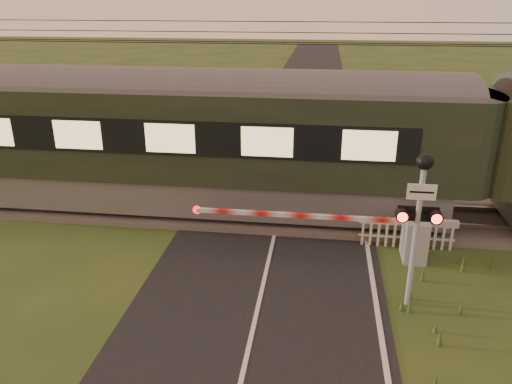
# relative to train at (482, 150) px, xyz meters

# --- Properties ---
(ground) EXTENTS (160.00, 160.00, 0.00)m
(ground) POSITION_rel_train_xyz_m (-6.09, -6.50, -2.48)
(ground) COLOR #264018
(ground) RESTS_ON ground
(road) EXTENTS (6.00, 140.00, 0.03)m
(road) POSITION_rel_train_xyz_m (-6.07, -6.73, -2.47)
(road) COLOR black
(road) RESTS_ON ground
(track_bed) EXTENTS (140.00, 3.40, 0.39)m
(track_bed) POSITION_rel_train_xyz_m (-6.09, 0.00, -2.41)
(track_bed) COLOR #47423D
(track_bed) RESTS_ON ground
(overhead_wires) EXTENTS (120.00, 0.62, 0.62)m
(overhead_wires) POSITION_rel_train_xyz_m (-6.09, 0.00, 3.25)
(overhead_wires) COLOR black
(overhead_wires) RESTS_ON ground
(train) EXTENTS (47.08, 3.25, 4.40)m
(train) POSITION_rel_train_xyz_m (0.00, 0.00, 0.00)
(train) COLOR slate
(train) RESTS_ON ground
(boom_gate) EXTENTS (7.29, 0.93, 1.23)m
(boom_gate) POSITION_rel_train_xyz_m (-2.48, -2.53, -1.80)
(boom_gate) COLOR gray
(boom_gate) RESTS_ON ground
(crossing_signal) EXTENTS (0.94, 0.37, 3.71)m
(crossing_signal) POSITION_rel_train_xyz_m (-2.62, -4.81, 0.07)
(crossing_signal) COLOR gray
(crossing_signal) RESTS_ON ground
(picket_fence) EXTENTS (2.70, 0.08, 0.92)m
(picket_fence) POSITION_rel_train_xyz_m (-2.25, -1.89, -2.01)
(picket_fence) COLOR silver
(picket_fence) RESTS_ON ground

